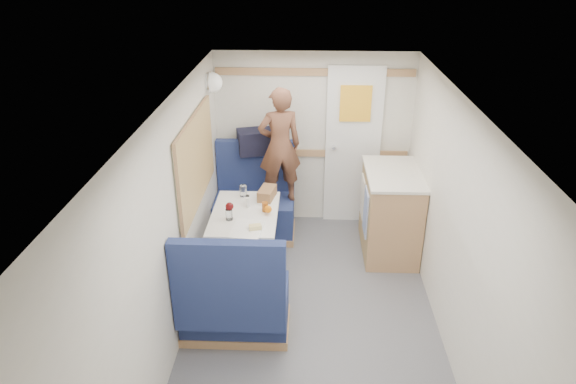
{
  "coord_description": "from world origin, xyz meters",
  "views": [
    {
      "loc": [
        -0.07,
        -3.27,
        3.01
      ],
      "look_at": [
        -0.23,
        0.9,
        0.99
      ],
      "focal_mm": 32.0,
      "sensor_mm": 36.0,
      "label": 1
    }
  ],
  "objects_px": {
    "bench_near": "(235,306)",
    "salt_grinder": "(248,202)",
    "tray": "(247,229)",
    "orange_fruit": "(268,209)",
    "bench_far": "(255,209)",
    "galley_counter": "(390,212)",
    "duffel_bag": "(263,141)",
    "person": "(280,146)",
    "tumbler_mid": "(243,191)",
    "dome_light": "(212,83)",
    "bread_loaf": "(267,193)",
    "beer_glass": "(265,207)",
    "cheese_block": "(255,227)",
    "pepper_grinder": "(248,199)",
    "tumbler_left": "(229,215)",
    "dinette_table": "(245,226)"
  },
  "relations": [
    {
      "from": "dome_light",
      "to": "tumbler_left",
      "type": "distance_m",
      "value": 1.42
    },
    {
      "from": "person",
      "to": "tumbler_left",
      "type": "distance_m",
      "value": 1.1
    },
    {
      "from": "pepper_grinder",
      "to": "bread_loaf",
      "type": "bearing_deg",
      "value": 36.15
    },
    {
      "from": "bench_far",
      "to": "bread_loaf",
      "type": "distance_m",
      "value": 0.75
    },
    {
      "from": "dome_light",
      "to": "beer_glass",
      "type": "distance_m",
      "value": 1.4
    },
    {
      "from": "dinette_table",
      "to": "galley_counter",
      "type": "height_order",
      "value": "galley_counter"
    },
    {
      "from": "bench_near",
      "to": "cheese_block",
      "type": "distance_m",
      "value": 0.71
    },
    {
      "from": "tumbler_left",
      "to": "bread_loaf",
      "type": "relative_size",
      "value": 0.42
    },
    {
      "from": "tray",
      "to": "pepper_grinder",
      "type": "relative_size",
      "value": 3.77
    },
    {
      "from": "galley_counter",
      "to": "pepper_grinder",
      "type": "height_order",
      "value": "galley_counter"
    },
    {
      "from": "tray",
      "to": "beer_glass",
      "type": "xyz_separation_m",
      "value": [
        0.13,
        0.37,
        0.04
      ]
    },
    {
      "from": "tumbler_mid",
      "to": "pepper_grinder",
      "type": "distance_m",
      "value": 0.18
    },
    {
      "from": "bench_far",
      "to": "dome_light",
      "type": "bearing_deg",
      "value": -177.88
    },
    {
      "from": "dome_light",
      "to": "salt_grinder",
      "type": "distance_m",
      "value": 1.29
    },
    {
      "from": "dome_light",
      "to": "tumbler_left",
      "type": "bearing_deg",
      "value": -75.19
    },
    {
      "from": "tumbler_mid",
      "to": "pepper_grinder",
      "type": "xyz_separation_m",
      "value": [
        0.06,
        -0.17,
        -0.01
      ]
    },
    {
      "from": "orange_fruit",
      "to": "duffel_bag",
      "type": "bearing_deg",
      "value": 97.05
    },
    {
      "from": "duffel_bag",
      "to": "tray",
      "type": "height_order",
      "value": "duffel_bag"
    },
    {
      "from": "tray",
      "to": "orange_fruit",
      "type": "distance_m",
      "value": 0.35
    },
    {
      "from": "tumbler_mid",
      "to": "beer_glass",
      "type": "xyz_separation_m",
      "value": [
        0.24,
        -0.31,
        -0.01
      ]
    },
    {
      "from": "bench_near",
      "to": "galley_counter",
      "type": "distance_m",
      "value": 2.04
    },
    {
      "from": "tumbler_mid",
      "to": "salt_grinder",
      "type": "bearing_deg",
      "value": -73.25
    },
    {
      "from": "person",
      "to": "bench_near",
      "type": "bearing_deg",
      "value": 65.31
    },
    {
      "from": "duffel_bag",
      "to": "tray",
      "type": "distance_m",
      "value": 1.48
    },
    {
      "from": "cheese_block",
      "to": "pepper_grinder",
      "type": "xyz_separation_m",
      "value": [
        -0.13,
        0.52,
        0.01
      ]
    },
    {
      "from": "bench_far",
      "to": "orange_fruit",
      "type": "height_order",
      "value": "bench_far"
    },
    {
      "from": "galley_counter",
      "to": "cheese_block",
      "type": "xyz_separation_m",
      "value": [
        -1.33,
        -0.89,
        0.29
      ]
    },
    {
      "from": "dome_light",
      "to": "cheese_block",
      "type": "height_order",
      "value": "dome_light"
    },
    {
      "from": "bench_far",
      "to": "bench_near",
      "type": "relative_size",
      "value": 1.0
    },
    {
      "from": "bench_far",
      "to": "person",
      "type": "bearing_deg",
      "value": -7.44
    },
    {
      "from": "bench_near",
      "to": "tumbler_mid",
      "type": "distance_m",
      "value": 1.3
    },
    {
      "from": "cheese_block",
      "to": "tumbler_left",
      "type": "height_order",
      "value": "tumbler_left"
    },
    {
      "from": "tumbler_left",
      "to": "pepper_grinder",
      "type": "relative_size",
      "value": 1.14
    },
    {
      "from": "bench_far",
      "to": "galley_counter",
      "type": "xyz_separation_m",
      "value": [
        1.47,
        -0.31,
        0.17
      ]
    },
    {
      "from": "bench_near",
      "to": "tumbler_left",
      "type": "relative_size",
      "value": 9.91
    },
    {
      "from": "orange_fruit",
      "to": "beer_glass",
      "type": "xyz_separation_m",
      "value": [
        -0.03,
        0.06,
        -0.01
      ]
    },
    {
      "from": "tray",
      "to": "salt_grinder",
      "type": "height_order",
      "value": "salt_grinder"
    },
    {
      "from": "bench_far",
      "to": "dome_light",
      "type": "relative_size",
      "value": 5.25
    },
    {
      "from": "bench_near",
      "to": "galley_counter",
      "type": "xyz_separation_m",
      "value": [
        1.47,
        1.41,
        0.17
      ]
    },
    {
      "from": "orange_fruit",
      "to": "cheese_block",
      "type": "bearing_deg",
      "value": -106.21
    },
    {
      "from": "dinette_table",
      "to": "tumbler_mid",
      "type": "height_order",
      "value": "tumbler_mid"
    },
    {
      "from": "bench_near",
      "to": "bread_loaf",
      "type": "distance_m",
      "value": 1.28
    },
    {
      "from": "dinette_table",
      "to": "person",
      "type": "relative_size",
      "value": 0.73
    },
    {
      "from": "duffel_bag",
      "to": "beer_glass",
      "type": "height_order",
      "value": "duffel_bag"
    },
    {
      "from": "duffel_bag",
      "to": "tumbler_left",
      "type": "height_order",
      "value": "duffel_bag"
    },
    {
      "from": "dome_light",
      "to": "tumbler_left",
      "type": "relative_size",
      "value": 1.89
    },
    {
      "from": "bench_near",
      "to": "dome_light",
      "type": "height_order",
      "value": "dome_light"
    },
    {
      "from": "tumbler_mid",
      "to": "salt_grinder",
      "type": "xyz_separation_m",
      "value": [
        0.07,
        -0.23,
        -0.01
      ]
    },
    {
      "from": "bench_near",
      "to": "salt_grinder",
      "type": "relative_size",
      "value": 10.71
    },
    {
      "from": "bench_far",
      "to": "tumbler_left",
      "type": "xyz_separation_m",
      "value": [
        -0.13,
        -1.01,
        0.47
      ]
    }
  ]
}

